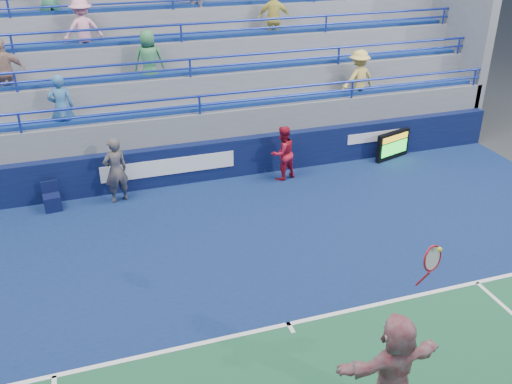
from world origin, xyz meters
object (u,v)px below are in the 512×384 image
object	(u,v)px
serve_speed_board	(393,145)
tennis_player	(394,368)
judge_chair	(52,201)
line_judge	(116,170)
ball_girl	(283,153)

from	to	relation	value
serve_speed_board	tennis_player	bearing A→B (deg)	-120.55
judge_chair	tennis_player	distance (m)	9.61
line_judge	ball_girl	bearing A→B (deg)	161.37
serve_speed_board	ball_girl	world-z (taller)	ball_girl
serve_speed_board	judge_chair	bearing A→B (deg)	-179.04
tennis_player	ball_girl	world-z (taller)	tennis_player
ball_girl	line_judge	bearing A→B (deg)	-19.11
serve_speed_board	judge_chair	distance (m)	9.75
judge_chair	tennis_player	xyz separation A→B (m)	(4.73, -8.34, 0.68)
judge_chair	ball_girl	bearing A→B (deg)	-0.95
tennis_player	ball_girl	size ratio (longest dim) A/B	1.89
judge_chair	line_judge	bearing A→B (deg)	-1.57
judge_chair	ball_girl	distance (m)	6.14
serve_speed_board	ball_girl	distance (m)	3.65
tennis_player	serve_speed_board	bearing A→B (deg)	59.45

